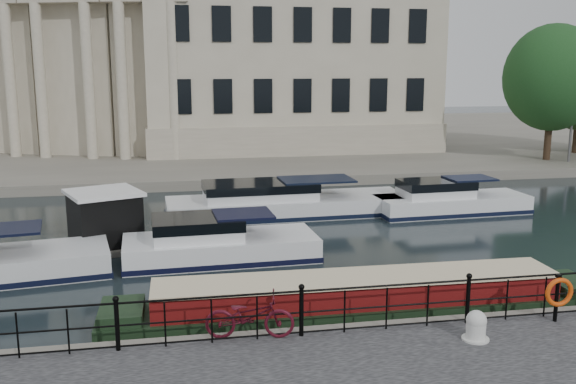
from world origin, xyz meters
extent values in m
plane|color=black|center=(0.00, 0.00, 0.00)|extent=(160.00, 160.00, 0.00)
cube|color=#6B665B|center=(0.00, 39.00, 0.28)|extent=(120.00, 42.00, 0.55)
cylinder|color=black|center=(-4.00, -2.25, 1.10)|extent=(0.10, 0.10, 1.10)
sphere|color=black|center=(-4.00, -2.25, 1.70)|extent=(0.14, 0.14, 0.14)
cylinder|color=black|center=(0.00, -2.25, 1.10)|extent=(0.10, 0.10, 1.10)
sphere|color=black|center=(0.00, -2.25, 1.70)|extent=(0.14, 0.14, 0.14)
cylinder|color=black|center=(4.00, -2.25, 1.10)|extent=(0.10, 0.10, 1.10)
sphere|color=black|center=(4.00, -2.25, 1.70)|extent=(0.14, 0.14, 0.14)
cylinder|color=black|center=(0.00, -2.25, 1.60)|extent=(24.00, 0.05, 0.05)
cylinder|color=black|center=(0.00, -2.25, 1.10)|extent=(24.00, 0.04, 0.04)
cylinder|color=black|center=(0.00, -2.25, 0.63)|extent=(24.00, 0.04, 0.04)
cube|color=#ADA38C|center=(6.00, 33.00, 7.55)|extent=(20.00, 14.00, 14.00)
cube|color=#9E937F|center=(6.00, 33.00, 1.55)|extent=(20.30, 14.30, 2.00)
cube|color=#ADA38C|center=(-3.33, 29.02, 6.05)|extent=(5.73, 4.06, 11.00)
cylinder|color=#ADA38C|center=(-2.28, 26.16, 5.45)|extent=(0.70, 0.70, 9.80)
cylinder|color=#ADA38C|center=(-5.49, 26.87, 5.45)|extent=(0.70, 0.70, 9.80)
cube|color=#ADA38C|center=(-8.29, 30.44, 6.05)|extent=(5.90, 4.56, 11.00)
cylinder|color=#ADA38C|center=(-7.59, 27.47, 5.45)|extent=(0.70, 0.70, 9.80)
cylinder|color=#ADA38C|center=(-10.69, 28.56, 5.45)|extent=(0.70, 0.70, 9.80)
cube|color=#ADA38C|center=(-13.04, 32.44, 6.05)|extent=(5.99, 4.99, 11.00)
cylinder|color=#ADA38C|center=(-12.70, 29.41, 5.45)|extent=(0.70, 0.70, 9.80)
cylinder|color=#59595B|center=(22.00, 20.50, 4.55)|extent=(0.16, 0.16, 8.00)
imported|color=#470C18|center=(-1.15, -2.15, 1.07)|extent=(2.07, 0.99, 1.04)
cylinder|color=silver|center=(3.75, -3.18, 0.78)|extent=(0.43, 0.43, 0.45)
sphere|color=silver|center=(3.75, -3.18, 1.00)|extent=(0.45, 0.45, 0.45)
cylinder|color=silver|center=(3.75, -3.18, 0.57)|extent=(0.60, 0.60, 0.04)
cylinder|color=black|center=(6.10, -2.56, 1.11)|extent=(0.09, 0.09, 1.13)
cube|color=black|center=(6.10, -2.56, 1.68)|extent=(0.11, 0.11, 0.08)
torus|color=#DC470B|center=(6.10, -2.64, 1.30)|extent=(0.71, 0.11, 0.71)
cube|color=black|center=(1.91, -0.32, 0.10)|extent=(13.18, 1.98, 0.79)
cube|color=#5F0D0D|center=(1.91, -0.32, 0.75)|extent=(10.55, 1.67, 0.61)
cube|color=beige|center=(1.91, -0.32, 1.15)|extent=(10.55, 1.72, 0.09)
cube|color=#6B665B|center=(-5.12, 7.80, 0.05)|extent=(4.03, 3.72, 0.27)
cube|color=black|center=(-5.12, 7.80, 1.10)|extent=(2.82, 2.82, 1.96)
cube|color=white|center=(-5.12, 7.80, 2.05)|extent=(3.10, 3.10, 0.13)
cube|color=white|center=(-1.14, 5.64, 0.20)|extent=(6.60, 2.78, 1.20)
cube|color=black|center=(-1.14, 5.64, 0.12)|extent=(6.66, 2.81, 0.18)
cube|color=white|center=(-1.92, 5.61, 1.05)|extent=(3.01, 2.19, 0.90)
cube|color=black|center=(-0.36, 5.67, 1.55)|extent=(2.02, 1.84, 0.08)
cube|color=silver|center=(2.35, 11.70, 0.20)|extent=(10.70, 3.22, 1.20)
cube|color=black|center=(2.35, 11.70, 0.12)|extent=(10.81, 3.26, 0.18)
cube|color=silver|center=(1.08, 11.66, 1.05)|extent=(4.85, 2.52, 0.90)
cube|color=black|center=(3.63, 11.75, 1.55)|extent=(3.25, 2.12, 0.08)
cube|color=white|center=(9.62, 10.71, 0.20)|extent=(6.90, 2.54, 1.20)
cube|color=black|center=(9.62, 10.71, 0.12)|extent=(6.96, 2.56, 0.18)
cube|color=white|center=(8.81, 10.67, 1.05)|extent=(3.14, 1.97, 0.90)
cube|color=black|center=(10.44, 10.74, 1.55)|extent=(2.11, 1.65, 0.08)
cylinder|color=black|center=(21.11, 21.51, 1.95)|extent=(0.44, 0.44, 2.80)
ellipsoid|color=#133E14|center=(21.11, 21.51, 5.74)|extent=(6.07, 6.07, 6.71)
sphere|color=#133E14|center=(21.71, 21.11, 4.94)|extent=(4.47, 4.47, 4.47)
cylinder|color=black|center=(24.95, 24.12, 1.74)|extent=(0.44, 0.44, 2.38)
camera|label=1|loc=(-2.81, -15.48, 6.54)|focal=40.00mm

